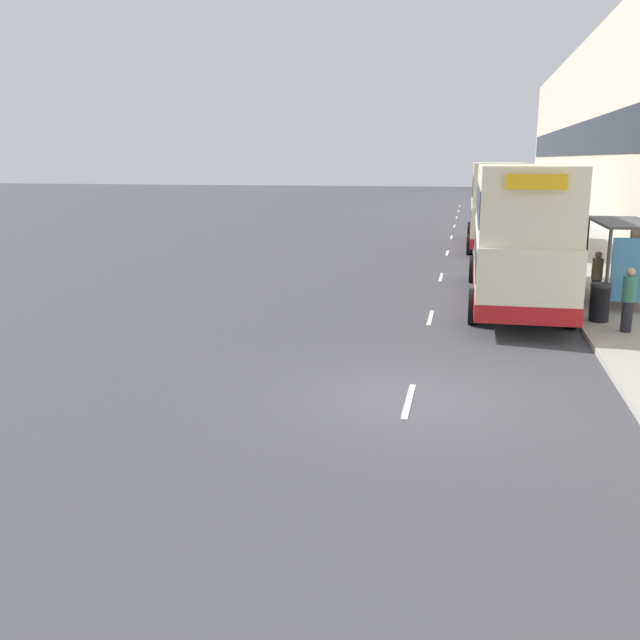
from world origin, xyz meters
TOP-DOWN VIEW (x-y plane):
  - ground_plane at (0.00, 0.00)m, footprint 220.00×220.00m
  - pavement at (6.50, 38.50)m, footprint 5.00×93.00m
  - terrace_facade at (10.49, 38.50)m, footprint 3.10×93.00m
  - lane_mark_0 at (0.00, -0.20)m, footprint 0.12×2.00m
  - lane_mark_1 at (0.00, 7.21)m, footprint 0.12×2.00m
  - lane_mark_2 at (0.00, 14.61)m, footprint 0.12×2.00m
  - lane_mark_3 at (0.00, 22.02)m, footprint 0.12×2.00m
  - lane_mark_4 at (0.00, 29.43)m, footprint 0.12×2.00m
  - lane_mark_5 at (0.00, 36.84)m, footprint 0.12×2.00m
  - lane_mark_6 at (0.00, 44.24)m, footprint 0.12×2.00m
  - lane_mark_7 at (0.00, 51.65)m, footprint 0.12×2.00m
  - lane_mark_8 at (0.00, 59.06)m, footprint 0.12×2.00m
  - bus_shelter at (5.77, 9.95)m, footprint 1.60×4.20m
  - double_decker_bus_near at (2.47, 10.00)m, footprint 2.85×10.87m
  - double_decker_bus_ahead at (2.32, 24.87)m, footprint 2.85×10.40m
  - car_0 at (2.68, 44.69)m, footprint 1.96×4.31m
  - pedestrian_2 at (5.02, 5.93)m, footprint 0.33×0.33m
  - pedestrian_3 at (4.83, 9.49)m, footprint 0.32×0.32m
  - litter_bin at (4.55, 7.09)m, footprint 0.55×0.55m

SIDE VIEW (x-z plane):
  - ground_plane at x=0.00m, z-range 0.00..0.00m
  - lane_mark_0 at x=0.00m, z-range 0.00..0.01m
  - lane_mark_1 at x=0.00m, z-range 0.00..0.01m
  - lane_mark_2 at x=0.00m, z-range 0.00..0.01m
  - lane_mark_3 at x=0.00m, z-range 0.00..0.01m
  - lane_mark_4 at x=0.00m, z-range 0.00..0.01m
  - lane_mark_5 at x=0.00m, z-range 0.00..0.01m
  - lane_mark_6 at x=0.00m, z-range 0.00..0.01m
  - lane_mark_7 at x=0.00m, z-range 0.00..0.01m
  - lane_mark_8 at x=0.00m, z-range 0.00..0.01m
  - pavement at x=6.50m, z-range 0.00..0.14m
  - litter_bin at x=4.55m, z-range 0.14..1.19m
  - car_0 at x=2.68m, z-range 0.00..1.69m
  - pedestrian_3 at x=4.83m, z-range 0.16..1.78m
  - pedestrian_2 at x=5.02m, z-range 0.16..1.82m
  - bus_shelter at x=5.77m, z-range 0.64..3.12m
  - double_decker_bus_ahead at x=2.32m, z-range 0.13..4.43m
  - double_decker_bus_near at x=2.47m, z-range 0.13..4.43m
  - terrace_facade at x=10.49m, z-range 0.00..13.33m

